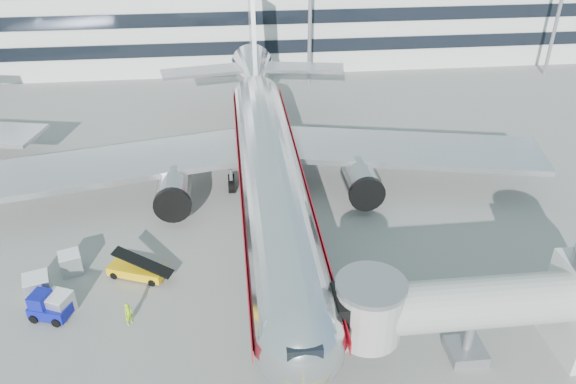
{
  "coord_description": "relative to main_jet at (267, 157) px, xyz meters",
  "views": [
    {
      "loc": [
        -2.96,
        -31.19,
        25.98
      ],
      "look_at": [
        1.16,
        6.04,
        4.0
      ],
      "focal_mm": 35.0,
      "sensor_mm": 36.0,
      "label": 1
    }
  ],
  "objects": [
    {
      "name": "jet_bridge",
      "position": [
        12.18,
        -19.72,
        -0.36
      ],
      "size": [
        17.8,
        4.5,
        7.0
      ],
      "color": "silver",
      "rests_on": "ground"
    },
    {
      "name": "belt_loader",
      "position": [
        -10.29,
        -9.77,
        -3.64
      ],
      "size": [
        4.44,
        2.93,
        2.09
      ],
      "color": "#EDB30A",
      "rests_on": "ground"
    },
    {
      "name": "cargo_container_right",
      "position": [
        -15.17,
        -8.67,
        -3.44
      ],
      "size": [
        1.88,
        1.88,
        1.58
      ],
      "color": "#B6B9BD",
      "rests_on": "ground"
    },
    {
      "name": "ramp_worker",
      "position": [
        -10.22,
        -14.67,
        -3.4
      ],
      "size": [
        0.7,
        0.73,
        1.68
      ],
      "primitive_type": "imported",
      "rotation": [
        0.0,
        0.0,
        0.89
      ],
      "color": "#9CD616",
      "rests_on": "ground"
    },
    {
      "name": "main_jet",
      "position": [
        0.0,
        0.0,
        0.0
      ],
      "size": [
        50.95,
        48.7,
        16.06
      ],
      "color": "silver",
      "rests_on": "ground"
    },
    {
      "name": "baggage_tug",
      "position": [
        -15.61,
        -13.45,
        -3.41
      ],
      "size": [
        2.86,
        2.27,
        1.9
      ],
      "color": "#0C1387",
      "rests_on": "ground"
    },
    {
      "name": "terminal",
      "position": [
        0.0,
        46.23,
        3.57
      ],
      "size": [
        150.0,
        24.25,
        15.6
      ],
      "color": "silver",
      "rests_on": "ground"
    },
    {
      "name": "lead_in_line",
      "position": [
        0.0,
        -1.72,
        -4.23
      ],
      "size": [
        0.25,
        70.0,
        0.01
      ],
      "primitive_type": "cube",
      "color": "#FFED0D",
      "rests_on": "ground"
    },
    {
      "name": "cargo_container_front",
      "position": [
        -16.76,
        -11.36,
        -3.35
      ],
      "size": [
        2.07,
        2.07,
        1.76
      ],
      "color": "#B6B9BD",
      "rests_on": "ground"
    },
    {
      "name": "cargo_container_left",
      "position": [
        -14.9,
        -13.27,
        -3.41
      ],
      "size": [
        2.03,
        2.03,
        1.64
      ],
      "color": "#B6B9BD",
      "rests_on": "ground"
    },
    {
      "name": "ground",
      "position": [
        0.0,
        -11.72,
        -4.23
      ],
      "size": [
        180.0,
        180.0,
        0.0
      ],
      "primitive_type": "plane",
      "color": "gray",
      "rests_on": "ground"
    }
  ]
}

